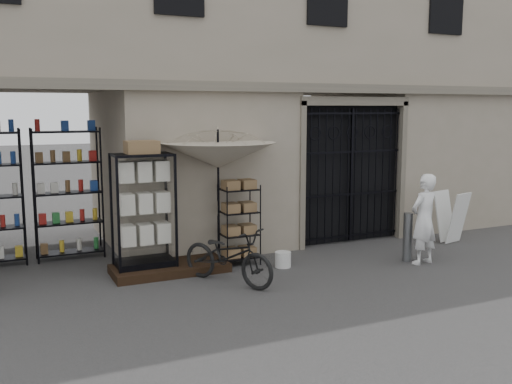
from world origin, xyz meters
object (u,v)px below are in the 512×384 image
wire_rack (239,225)px  bicycle (228,283)px  white_bucket (283,259)px  steel_bollard (408,237)px  display_cabinet (144,216)px  shopkeeper (422,263)px  market_umbrella (218,148)px  easel_sign (451,217)px

wire_rack → bicycle: wire_rack is taller
bicycle → white_bucket: bearing=-9.0°
bicycle → steel_bollard: size_ratio=1.94×
display_cabinet → steel_bollard: (4.68, -1.23, -0.56)m
steel_bollard → shopkeeper: (0.15, -0.25, -0.46)m
bicycle → steel_bollard: bearing=-32.2°
wire_rack → market_umbrella: 1.46m
white_bucket → shopkeeper: (2.46, -0.87, -0.14)m
wire_rack → white_bucket: wire_rack is taller
display_cabinet → market_umbrella: market_umbrella is taller
display_cabinet → bicycle: 1.87m
white_bucket → bicycle: bearing=-159.0°
display_cabinet → shopkeeper: display_cabinet is taller
white_bucket → easel_sign: (4.14, 0.19, 0.42)m
market_umbrella → bicycle: 2.47m
white_bucket → shopkeeper: white_bucket is taller
display_cabinet → wire_rack: bearing=-10.6°
market_umbrella → steel_bollard: 3.92m
display_cabinet → shopkeeper: size_ratio=1.26×
market_umbrella → easel_sign: 5.38m
white_bucket → bicycle: size_ratio=0.16×
display_cabinet → shopkeeper: bearing=-24.8°
market_umbrella → steel_bollard: size_ratio=3.23×
bicycle → easel_sign: easel_sign is taller
steel_bollard → easel_sign: bearing=23.8°
market_umbrella → wire_rack: bearing=-28.7°
easel_sign → steel_bollard: bearing=-169.5°
white_bucket → wire_rack: bearing=140.4°
white_bucket → easel_sign: easel_sign is taller
display_cabinet → bicycle: (1.11, -1.10, -1.03)m
wire_rack → steel_bollard: bearing=-13.6°
shopkeeper → steel_bollard: bearing=-70.3°
shopkeeper → easel_sign: easel_sign is taller
white_bucket → market_umbrella: bearing=143.8°
steel_bollard → easel_sign: easel_sign is taller
display_cabinet → steel_bollard: size_ratio=2.29×
easel_sign → display_cabinet: bearing=163.0°
wire_rack → easel_sign: wire_rack is taller
wire_rack → shopkeeper: (3.10, -1.40, -0.73)m
shopkeeper → white_bucket: bearing=-30.7°
bicycle → steel_bollard: 3.61m
wire_rack → market_umbrella: bearing=159.0°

